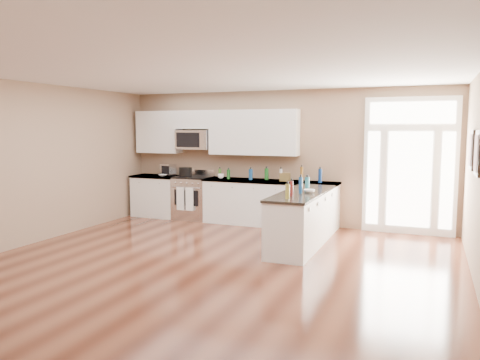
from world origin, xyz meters
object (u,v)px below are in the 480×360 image
object	(u,v)px
peninsula_cabinet	(302,221)
toaster_oven	(168,170)
kitchen_range	(193,198)
stockpot	(186,172)

from	to	relation	value
peninsula_cabinet	toaster_oven	distance (m)	3.96
toaster_oven	peninsula_cabinet	bearing A→B (deg)	-8.17
peninsula_cabinet	kitchen_range	size ratio (longest dim) A/B	2.15
peninsula_cabinet	kitchen_range	bearing A→B (deg)	153.17
kitchen_range	toaster_oven	size ratio (longest dim) A/B	3.59
kitchen_range	toaster_oven	distance (m)	0.94
stockpot	peninsula_cabinet	bearing A→B (deg)	-24.51
peninsula_cabinet	stockpot	xyz separation A→B (m)	(-3.00, 1.37, 0.62)
kitchen_range	toaster_oven	world-z (taller)	toaster_oven
kitchen_range	stockpot	bearing A→B (deg)	-150.76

